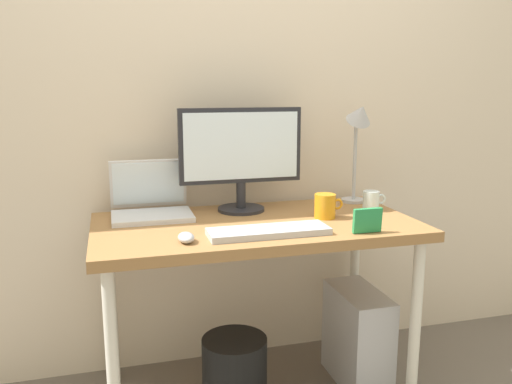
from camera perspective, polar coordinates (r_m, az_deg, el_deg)
name	(u,v)px	position (r m, az deg, el deg)	size (l,w,h in m)	color
back_wall	(233,81)	(2.39, -2.55, 11.90)	(4.40, 0.04, 2.60)	beige
desk	(256,240)	(2.10, 0.00, -5.18)	(1.26, 0.66, 0.75)	olive
monitor	(241,153)	(2.22, -1.65, 4.25)	(0.52, 0.20, 0.44)	#232328
laptop	(151,202)	(2.21, -11.32, -1.06)	(0.32, 0.27, 0.23)	silver
desk_lamp	(359,130)	(2.40, 11.10, 6.65)	(0.11, 0.16, 0.47)	#B2B2B7
keyboard	(269,231)	(1.90, 1.37, -4.29)	(0.44, 0.14, 0.02)	#B2B2B7
mouse	(186,237)	(1.83, -7.57, -4.90)	(0.06, 0.09, 0.03)	#B2B2B7
coffee_mug	(325,206)	(2.15, 7.51, -1.51)	(0.12, 0.09, 0.10)	orange
glass_cup	(371,201)	(2.31, 12.39, -0.93)	(0.11, 0.07, 0.09)	silver
photo_frame	(367,220)	(1.96, 11.97, -3.02)	(0.11, 0.02, 0.09)	#268C4C
computer_tower	(357,337)	(2.41, 10.91, -15.15)	(0.18, 0.36, 0.42)	#B2B2B7
wastebasket	(235,373)	(2.23, -2.32, -19.03)	(0.26, 0.26, 0.30)	black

